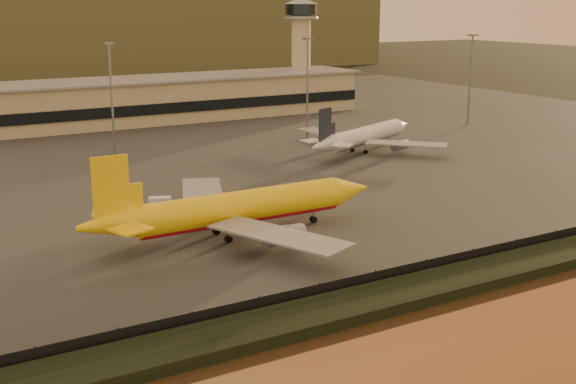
% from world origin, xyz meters
% --- Properties ---
extents(ground, '(900.00, 900.00, 0.00)m').
position_xyz_m(ground, '(0.00, 0.00, 0.00)').
color(ground, black).
rests_on(ground, ground).
extents(embankment, '(320.00, 7.00, 1.40)m').
position_xyz_m(embankment, '(0.00, -17.00, 0.70)').
color(embankment, black).
rests_on(embankment, ground).
extents(tarmac, '(320.00, 220.00, 0.20)m').
position_xyz_m(tarmac, '(0.00, 95.00, 0.10)').
color(tarmac, '#2D2D2D').
rests_on(tarmac, ground).
extents(perimeter_fence, '(300.00, 0.05, 2.20)m').
position_xyz_m(perimeter_fence, '(0.00, -13.00, 1.30)').
color(perimeter_fence, black).
rests_on(perimeter_fence, tarmac).
extents(terminal_building, '(202.00, 25.00, 12.60)m').
position_xyz_m(terminal_building, '(-14.52, 125.55, 6.25)').
color(terminal_building, tan).
rests_on(terminal_building, tarmac).
extents(control_tower, '(11.20, 11.20, 35.50)m').
position_xyz_m(control_tower, '(70.00, 131.00, 21.66)').
color(control_tower, tan).
rests_on(control_tower, tarmac).
extents(apron_light_masts, '(152.20, 12.20, 25.40)m').
position_xyz_m(apron_light_masts, '(15.00, 75.00, 15.70)').
color(apron_light_masts, slate).
rests_on(apron_light_masts, tarmac).
extents(dhl_cargo_jet, '(47.45, 46.68, 14.23)m').
position_xyz_m(dhl_cargo_jet, '(-11.46, 13.91, 4.45)').
color(dhl_cargo_jet, yellow).
rests_on(dhl_cargo_jet, tarmac).
extents(white_narrowbody_jet, '(39.94, 37.72, 12.03)m').
position_xyz_m(white_narrowbody_jet, '(42.50, 56.45, 3.79)').
color(white_narrowbody_jet, silver).
rests_on(white_narrowbody_jet, tarmac).
extents(gse_vehicle_yellow, '(4.88, 3.13, 2.03)m').
position_xyz_m(gse_vehicle_yellow, '(8.99, 22.52, 1.22)').
color(gse_vehicle_yellow, yellow).
rests_on(gse_vehicle_yellow, tarmac).
extents(gse_vehicle_white, '(4.10, 2.96, 1.68)m').
position_xyz_m(gse_vehicle_white, '(-15.90, 34.95, 1.04)').
color(gse_vehicle_white, silver).
rests_on(gse_vehicle_white, tarmac).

